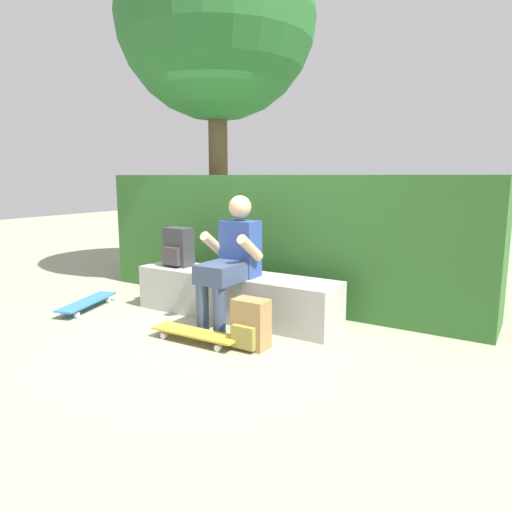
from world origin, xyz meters
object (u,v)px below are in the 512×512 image
object	(u,v)px
backpack_on_bench	(178,248)
backpack_on_ground	(250,325)
person_skater	(231,257)
skateboard_near_person	(195,333)
skateboard_beside_bench	(87,302)
bench_main	(235,295)

from	to	relation	value
backpack_on_bench	backpack_on_ground	bearing A→B (deg)	-25.14
person_skater	skateboard_near_person	distance (m)	0.77
skateboard_beside_bench	skateboard_near_person	bearing A→B (deg)	-5.64
bench_main	person_skater	size ratio (longest dim) A/B	1.76
person_skater	backpack_on_ground	xyz separation A→B (m)	(0.46, -0.39, -0.45)
bench_main	skateboard_beside_bench	size ratio (longest dim) A/B	2.54
bench_main	backpack_on_ground	size ratio (longest dim) A/B	5.23
person_skater	backpack_on_bench	distance (m)	0.84
person_skater	backpack_on_bench	size ratio (longest dim) A/B	2.97
skateboard_near_person	backpack_on_ground	xyz separation A→B (m)	(0.46, 0.13, 0.12)
person_skater	skateboard_near_person	world-z (taller)	person_skater
skateboard_near_person	bench_main	bearing A→B (deg)	98.68
skateboard_near_person	backpack_on_bench	bearing A→B (deg)	138.12
skateboard_near_person	skateboard_beside_bench	size ratio (longest dim) A/B	0.98
person_skater	backpack_on_bench	xyz separation A→B (m)	(-0.82, 0.21, -0.01)
skateboard_beside_bench	backpack_on_bench	bearing A→B (deg)	37.67
bench_main	backpack_on_bench	size ratio (longest dim) A/B	5.23
person_skater	backpack_on_ground	world-z (taller)	person_skater
skateboard_beside_bench	backpack_on_bench	xyz separation A→B (m)	(0.75, 0.58, 0.56)
skateboard_near_person	person_skater	bearing A→B (deg)	89.87
person_skater	skateboard_beside_bench	bearing A→B (deg)	-166.64
skateboard_beside_bench	backpack_on_ground	size ratio (longest dim) A/B	2.06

